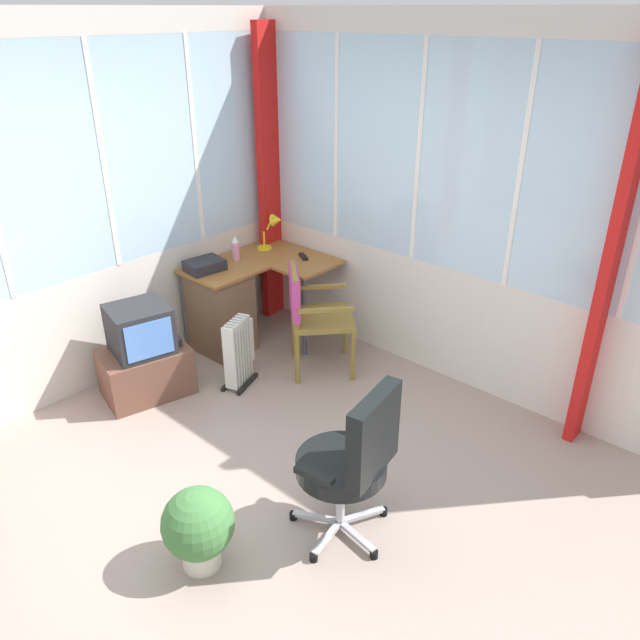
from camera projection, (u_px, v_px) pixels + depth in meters
ground at (263, 512)px, 3.72m from camera, size 5.05×4.96×0.06m
north_window_panel at (56, 222)px, 4.29m from camera, size 4.05×0.07×2.69m
east_window_panel at (463, 214)px, 4.45m from camera, size 0.07×3.96×2.69m
curtain_corner at (270, 181)px, 5.52m from camera, size 0.26×0.09×2.59m
curtain_east_far at (612, 261)px, 3.77m from camera, size 0.25×0.08×2.59m
desk at (226, 306)px, 5.29m from camera, size 1.13×0.92×0.73m
desk_lamp at (274, 226)px, 5.51m from camera, size 0.23×0.20×0.32m
tv_remote at (303, 257)px, 5.37m from camera, size 0.11×0.15×0.02m
spray_bottle at (236, 249)px, 5.29m from camera, size 0.06×0.06×0.22m
paper_tray at (205, 265)px, 5.10m from camera, size 0.33×0.27×0.09m
wooden_armchair at (307, 307)px, 4.88m from camera, size 0.68×0.68×0.88m
office_chair at (354, 456)px, 3.28m from camera, size 0.62×0.57×0.97m
tv_on_stand at (144, 356)px, 4.67m from camera, size 0.73×0.58×0.74m
space_heater at (239, 351)px, 4.82m from camera, size 0.37×0.27×0.56m
potted_plant at (198, 526)px, 3.21m from camera, size 0.38×0.38×0.48m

